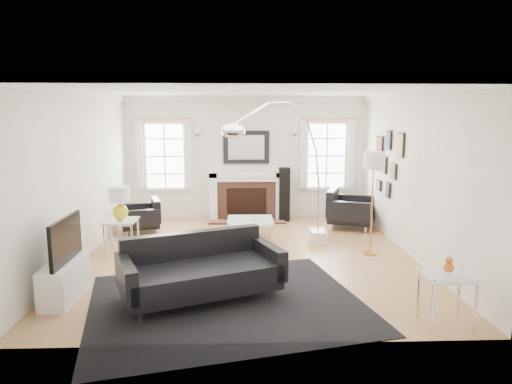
{
  "coord_description": "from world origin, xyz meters",
  "views": [
    {
      "loc": [
        -0.16,
        -7.46,
        2.39
      ],
      "look_at": [
        0.13,
        0.3,
        1.07
      ],
      "focal_mm": 32.0,
      "sensor_mm": 36.0,
      "label": 1
    }
  ],
  "objects_px": {
    "arc_floor_lamp": "(280,170)",
    "gourd_lamp": "(120,201)",
    "armchair_right": "(347,210)",
    "coffee_table": "(250,221)",
    "fireplace": "(247,196)",
    "armchair_left": "(143,217)",
    "sofa": "(200,270)"
  },
  "relations": [
    {
      "from": "sofa",
      "to": "armchair_left",
      "type": "bearing_deg",
      "value": 112.88
    },
    {
      "from": "armchair_left",
      "to": "arc_floor_lamp",
      "type": "height_order",
      "value": "arc_floor_lamp"
    },
    {
      "from": "fireplace",
      "to": "gourd_lamp",
      "type": "bearing_deg",
      "value": -130.74
    },
    {
      "from": "armchair_right",
      "to": "arc_floor_lamp",
      "type": "distance_m",
      "value": 2.6
    },
    {
      "from": "armchair_right",
      "to": "arc_floor_lamp",
      "type": "relative_size",
      "value": 0.46
    },
    {
      "from": "arc_floor_lamp",
      "to": "gourd_lamp",
      "type": "bearing_deg",
      "value": 179.32
    },
    {
      "from": "sofa",
      "to": "coffee_table",
      "type": "distance_m",
      "value": 2.9
    },
    {
      "from": "armchair_right",
      "to": "arc_floor_lamp",
      "type": "height_order",
      "value": "arc_floor_lamp"
    },
    {
      "from": "gourd_lamp",
      "to": "arc_floor_lamp",
      "type": "bearing_deg",
      "value": -0.68
    },
    {
      "from": "fireplace",
      "to": "coffee_table",
      "type": "relative_size",
      "value": 1.94
    },
    {
      "from": "armchair_left",
      "to": "coffee_table",
      "type": "height_order",
      "value": "armchair_left"
    },
    {
      "from": "sofa",
      "to": "gourd_lamp",
      "type": "relative_size",
      "value": 3.93
    },
    {
      "from": "sofa",
      "to": "armchair_right",
      "type": "xyz_separation_m",
      "value": [
        2.82,
        3.66,
        0.01
      ]
    },
    {
      "from": "coffee_table",
      "to": "gourd_lamp",
      "type": "height_order",
      "value": "gourd_lamp"
    },
    {
      "from": "fireplace",
      "to": "armchair_right",
      "type": "relative_size",
      "value": 1.37
    },
    {
      "from": "gourd_lamp",
      "to": "sofa",
      "type": "bearing_deg",
      "value": -52.09
    },
    {
      "from": "armchair_left",
      "to": "coffee_table",
      "type": "relative_size",
      "value": 1.14
    },
    {
      "from": "arc_floor_lamp",
      "to": "armchair_left",
      "type": "bearing_deg",
      "value": 150.01
    },
    {
      "from": "armchair_right",
      "to": "coffee_table",
      "type": "distance_m",
      "value": 2.26
    },
    {
      "from": "armchair_left",
      "to": "arc_floor_lamp",
      "type": "xyz_separation_m",
      "value": [
        2.68,
        -1.55,
        1.15
      ]
    },
    {
      "from": "armchair_right",
      "to": "gourd_lamp",
      "type": "bearing_deg",
      "value": -158.47
    },
    {
      "from": "armchair_left",
      "to": "gourd_lamp",
      "type": "relative_size",
      "value": 1.74
    },
    {
      "from": "sofa",
      "to": "armchair_right",
      "type": "height_order",
      "value": "armchair_right"
    },
    {
      "from": "fireplace",
      "to": "gourd_lamp",
      "type": "xyz_separation_m",
      "value": [
        -2.2,
        -2.55,
        0.39
      ]
    },
    {
      "from": "coffee_table",
      "to": "gourd_lamp",
      "type": "xyz_separation_m",
      "value": [
        -2.25,
        -0.86,
        0.58
      ]
    },
    {
      "from": "sofa",
      "to": "gourd_lamp",
      "type": "distance_m",
      "value": 2.53
    },
    {
      "from": "armchair_right",
      "to": "gourd_lamp",
      "type": "xyz_separation_m",
      "value": [
        -4.34,
        -1.71,
        0.56
      ]
    },
    {
      "from": "fireplace",
      "to": "armchair_left",
      "type": "height_order",
      "value": "fireplace"
    },
    {
      "from": "armchair_left",
      "to": "arc_floor_lamp",
      "type": "distance_m",
      "value": 3.3
    },
    {
      "from": "armchair_left",
      "to": "armchair_right",
      "type": "xyz_separation_m",
      "value": [
        4.28,
        0.2,
        0.06
      ]
    },
    {
      "from": "fireplace",
      "to": "gourd_lamp",
      "type": "height_order",
      "value": "gourd_lamp"
    },
    {
      "from": "armchair_right",
      "to": "coffee_table",
      "type": "xyz_separation_m",
      "value": [
        -2.09,
        -0.85,
        -0.02
      ]
    }
  ]
}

